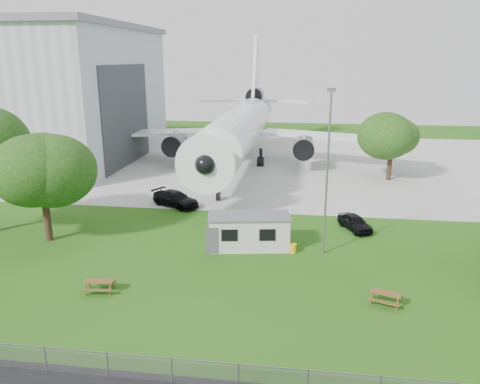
# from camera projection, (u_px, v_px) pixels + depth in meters

# --- Properties ---
(ground) EXTENTS (160.00, 160.00, 0.00)m
(ground) POSITION_uv_depth(u_px,v_px,m) (198.00, 284.00, 30.16)
(ground) COLOR #326619
(concrete_apron) EXTENTS (120.00, 46.00, 0.03)m
(concrete_apron) POSITION_uv_depth(u_px,v_px,m) (257.00, 161.00, 66.35)
(concrete_apron) COLOR #B7B7B2
(concrete_apron) RESTS_ON ground
(airliner) EXTENTS (46.36, 47.73, 17.69)m
(airliner) POSITION_uv_depth(u_px,v_px,m) (241.00, 126.00, 63.13)
(airliner) COLOR white
(airliner) RESTS_ON ground
(site_cabin) EXTENTS (6.93, 3.67, 2.62)m
(site_cabin) POSITION_uv_depth(u_px,v_px,m) (249.00, 231.00, 35.71)
(site_cabin) COLOR beige
(site_cabin) RESTS_ON ground
(picnic_west) EXTENTS (1.98, 1.72, 0.76)m
(picnic_west) POSITION_uv_depth(u_px,v_px,m) (100.00, 292.00, 29.21)
(picnic_west) COLOR brown
(picnic_west) RESTS_ON ground
(picnic_east) EXTENTS (2.21, 2.03, 0.76)m
(picnic_east) POSITION_uv_depth(u_px,v_px,m) (385.00, 304.00, 27.73)
(picnic_east) COLOR brown
(picnic_east) RESTS_ON ground
(fence) EXTENTS (58.00, 0.04, 1.30)m
(fence) POSITION_uv_depth(u_px,v_px,m) (151.00, 381.00, 21.12)
(fence) COLOR gray
(fence) RESTS_ON ground
(lamp_mast) EXTENTS (0.16, 0.16, 12.00)m
(lamp_mast) POSITION_uv_depth(u_px,v_px,m) (327.00, 175.00, 33.35)
(lamp_mast) COLOR slate
(lamp_mast) RESTS_ON ground
(tree_west_small) EXTENTS (6.89, 6.89, 9.14)m
(tree_west_small) POSITION_uv_depth(u_px,v_px,m) (41.00, 171.00, 35.98)
(tree_west_small) COLOR #382619
(tree_west_small) RESTS_ON ground
(tree_far_apron) EXTENTS (6.63, 6.63, 8.32)m
(tree_far_apron) POSITION_uv_depth(u_px,v_px,m) (392.00, 139.00, 54.67)
(tree_far_apron) COLOR #382619
(tree_far_apron) RESTS_ON ground
(car_ne_hatch) EXTENTS (3.05, 4.14, 1.31)m
(car_ne_hatch) POSITION_uv_depth(u_px,v_px,m) (355.00, 223.00, 39.56)
(car_ne_hatch) COLOR black
(car_ne_hatch) RESTS_ON ground
(car_apron_van) EXTENTS (5.47, 4.28, 1.48)m
(car_apron_van) POSITION_uv_depth(u_px,v_px,m) (176.00, 199.00, 45.91)
(car_apron_van) COLOR black
(car_apron_van) RESTS_ON ground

